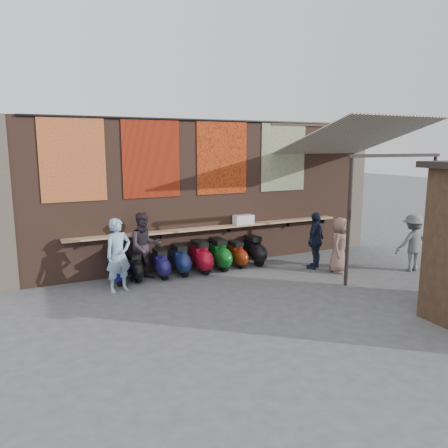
# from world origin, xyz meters

# --- Properties ---
(ground) EXTENTS (70.00, 70.00, 0.00)m
(ground) POSITION_xyz_m (0.00, 0.00, 0.00)
(ground) COLOR #474749
(ground) RESTS_ON ground
(brick_wall) EXTENTS (10.00, 0.40, 4.00)m
(brick_wall) POSITION_xyz_m (0.00, 2.70, 2.00)
(brick_wall) COLOR brown
(brick_wall) RESTS_ON ground
(pier_left) EXTENTS (0.50, 0.50, 4.00)m
(pier_left) POSITION_xyz_m (-5.20, 2.70, 2.00)
(pier_left) COLOR #4C4238
(pier_left) RESTS_ON ground
(pier_right) EXTENTS (0.50, 0.50, 4.00)m
(pier_right) POSITION_xyz_m (5.20, 2.70, 2.00)
(pier_right) COLOR #4C4238
(pier_right) RESTS_ON ground
(eating_counter) EXTENTS (8.00, 0.32, 0.05)m
(eating_counter) POSITION_xyz_m (0.00, 2.33, 1.10)
(eating_counter) COLOR #9E7A51
(eating_counter) RESTS_ON brick_wall
(shelf_box) EXTENTS (0.56, 0.28, 0.26)m
(shelf_box) POSITION_xyz_m (0.88, 2.30, 1.26)
(shelf_box) COLOR white
(shelf_box) RESTS_ON eating_counter
(tapestry_redgold) EXTENTS (1.50, 0.02, 2.00)m
(tapestry_redgold) POSITION_xyz_m (-3.60, 2.48, 3.00)
(tapestry_redgold) COLOR maroon
(tapestry_redgold) RESTS_ON brick_wall
(tapestry_sun) EXTENTS (1.50, 0.02, 2.00)m
(tapestry_sun) POSITION_xyz_m (-1.70, 2.48, 3.00)
(tapestry_sun) COLOR red
(tapestry_sun) RESTS_ON brick_wall
(tapestry_orange) EXTENTS (1.50, 0.02, 2.00)m
(tapestry_orange) POSITION_xyz_m (0.30, 2.48, 3.00)
(tapestry_orange) COLOR #B54116
(tapestry_orange) RESTS_ON brick_wall
(tapestry_multi) EXTENTS (1.50, 0.02, 2.00)m
(tapestry_multi) POSITION_xyz_m (2.30, 2.48, 3.00)
(tapestry_multi) COLOR #2B559E
(tapestry_multi) RESTS_ON brick_wall
(hang_rail) EXTENTS (9.50, 0.06, 0.06)m
(hang_rail) POSITION_xyz_m (0.00, 2.47, 3.98)
(hang_rail) COLOR black
(hang_rail) RESTS_ON brick_wall
(scooter_stool_0) EXTENTS (0.39, 0.86, 0.82)m
(scooter_stool_0) POSITION_xyz_m (-2.79, 2.04, 0.41)
(scooter_stool_0) COLOR #170C8B
(scooter_stool_0) RESTS_ON ground
(scooter_stool_1) EXTENTS (0.32, 0.71, 0.67)m
(scooter_stool_1) POSITION_xyz_m (-2.33, 2.05, 0.34)
(scooter_stool_1) COLOR black
(scooter_stool_1) RESTS_ON ground
(scooter_stool_2) EXTENTS (0.34, 0.75, 0.72)m
(scooter_stool_2) POSITION_xyz_m (-1.68, 1.98, 0.36)
(scooter_stool_2) COLOR #1C1753
(scooter_stool_2) RESTS_ON ground
(scooter_stool_3) EXTENTS (0.37, 0.81, 0.77)m
(scooter_stool_3) POSITION_xyz_m (-1.14, 2.02, 0.39)
(scooter_stool_3) COLOR navy
(scooter_stool_3) RESTS_ON ground
(scooter_stool_4) EXTENTS (0.39, 0.88, 0.83)m
(scooter_stool_4) POSITION_xyz_m (-0.58, 1.97, 0.42)
(scooter_stool_4) COLOR #A40C22
(scooter_stool_4) RESTS_ON ground
(scooter_stool_5) EXTENTS (0.39, 0.87, 0.83)m
(scooter_stool_5) POSITION_xyz_m (-0.02, 2.01, 0.42)
(scooter_stool_5) COLOR #0D5C1A
(scooter_stool_5) RESTS_ON ground
(scooter_stool_6) EXTENTS (0.33, 0.74, 0.71)m
(scooter_stool_6) POSITION_xyz_m (0.53, 2.01, 0.35)
(scooter_stool_6) COLOR maroon
(scooter_stool_6) RESTS_ON ground
(scooter_stool_7) EXTENTS (0.38, 0.84, 0.80)m
(scooter_stool_7) POSITION_xyz_m (1.09, 2.05, 0.40)
(scooter_stool_7) COLOR black
(scooter_stool_7) RESTS_ON ground
(diner_left) EXTENTS (0.71, 0.56, 1.70)m
(diner_left) POSITION_xyz_m (-2.88, 1.40, 0.85)
(diner_left) COLOR #84A4C0
(diner_left) RESTS_ON ground
(diner_right) EXTENTS (0.85, 0.67, 1.70)m
(diner_right) POSITION_xyz_m (-2.09, 2.00, 0.85)
(diner_right) COLOR #292028
(diner_right) RESTS_ON ground
(shopper_navy) EXTENTS (0.98, 0.78, 1.55)m
(shopper_navy) POSITION_xyz_m (2.37, 0.94, 0.78)
(shopper_navy) COLOR black
(shopper_navy) RESTS_ON ground
(shopper_grey) EXTENTS (1.06, 0.71, 1.53)m
(shopper_grey) POSITION_xyz_m (4.55, -0.40, 0.77)
(shopper_grey) COLOR slate
(shopper_grey) RESTS_ON ground
(shopper_tan) EXTENTS (0.86, 0.80, 1.47)m
(shopper_tan) POSITION_xyz_m (2.69, 0.36, 0.74)
(shopper_tan) COLOR #7B584E
(shopper_tan) RESTS_ON ground
(awning_canvas) EXTENTS (3.20, 3.28, 0.97)m
(awning_canvas) POSITION_xyz_m (3.50, 0.90, 3.55)
(awning_canvas) COLOR beige
(awning_canvas) RESTS_ON brick_wall
(awning_ledger) EXTENTS (3.30, 0.08, 0.12)m
(awning_ledger) POSITION_xyz_m (3.50, 2.49, 3.95)
(awning_ledger) COLOR #33261C
(awning_ledger) RESTS_ON brick_wall
(awning_header) EXTENTS (3.00, 0.08, 0.08)m
(awning_header) POSITION_xyz_m (3.50, -0.60, 3.08)
(awning_header) COLOR black
(awning_header) RESTS_ON awning_post_left
(awning_post_left) EXTENTS (0.09, 0.09, 3.10)m
(awning_post_left) POSITION_xyz_m (2.10, -0.60, 1.55)
(awning_post_left) COLOR black
(awning_post_left) RESTS_ON ground
(awning_post_right) EXTENTS (0.09, 0.09, 3.10)m
(awning_post_right) POSITION_xyz_m (4.90, -0.60, 1.55)
(awning_post_right) COLOR black
(awning_post_right) RESTS_ON ground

